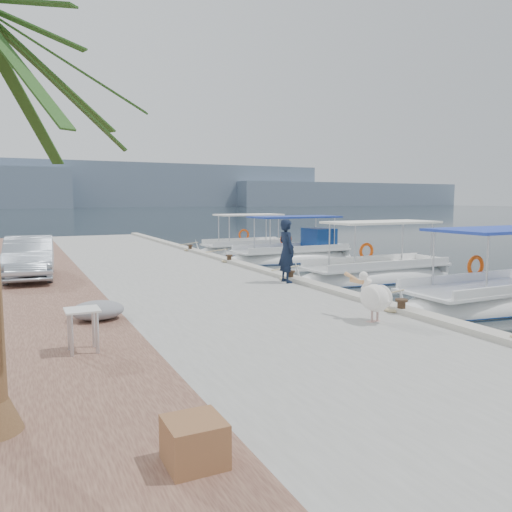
{
  "coord_description": "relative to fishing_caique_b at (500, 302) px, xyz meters",
  "views": [
    {
      "loc": [
        -8.04,
        -11.96,
        3.04
      ],
      "look_at": [
        -1.0,
        2.66,
        1.2
      ],
      "focal_mm": 35.0,
      "sensor_mm": 36.0,
      "label": 1
    }
  ],
  "objects": [
    {
      "name": "wooden_crate",
      "position": [
        -10.99,
        -5.28,
        0.6
      ],
      "size": [
        0.55,
        0.55,
        0.44
      ],
      "primitive_type": "cube",
      "color": "brown",
      "rests_on": "cobblestone_strip"
    },
    {
      "name": "fishing_caique_b",
      "position": [
        0.0,
        0.0,
        0.0
      ],
      "size": [
        7.61,
        2.46,
        2.83
      ],
      "color": "white",
      "rests_on": "ground"
    },
    {
      "name": "pelican",
      "position": [
        -5.77,
        -1.49,
        0.9
      ],
      "size": [
        0.52,
        1.31,
        1.02
      ],
      "color": "tan",
      "rests_on": "concrete_quay"
    },
    {
      "name": "parked_car",
      "position": [
        -12.1,
        7.96,
        1.05
      ],
      "size": [
        1.71,
        4.19,
        1.35
      ],
      "primitive_type": "imported",
      "rotation": [
        0.0,
        0.0,
        -0.07
      ],
      "color": "#AEBAC7",
      "rests_on": "cobblestone_strip"
    },
    {
      "name": "mooring_bollards",
      "position": [
        -4.74,
        3.82,
        0.57
      ],
      "size": [
        0.28,
        20.28,
        0.33
      ],
      "color": "black",
      "rests_on": "concrete_quay"
    },
    {
      "name": "fishing_caique_c",
      "position": [
        -0.22,
        5.21,
        0.0
      ],
      "size": [
        7.17,
        2.14,
        2.83
      ],
      "color": "white",
      "rests_on": "ground"
    },
    {
      "name": "concrete_quay",
      "position": [
        -7.39,
        7.32,
        0.13
      ],
      "size": [
        6.0,
        40.0,
        0.5
      ],
      "primitive_type": "cube",
      "color": "gray",
      "rests_on": "ground"
    },
    {
      "name": "folding_table",
      "position": [
        -11.51,
        -1.06,
        0.9
      ],
      "size": [
        0.55,
        0.55,
        0.73
      ],
      "color": "silver",
      "rests_on": "cobblestone_strip"
    },
    {
      "name": "fishing_caique_e",
      "position": [
        -0.79,
        15.79,
        0.0
      ],
      "size": [
        6.03,
        2.1,
        2.83
      ],
      "color": "white",
      "rests_on": "ground"
    },
    {
      "name": "distant_hills",
      "position": [
        25.22,
        203.81,
        7.49
      ],
      "size": [
        330.0,
        60.0,
        18.0
      ],
      "color": "slate",
      "rests_on": "ground"
    },
    {
      "name": "cobblestone_strip",
      "position": [
        -12.39,
        7.32,
        0.13
      ],
      "size": [
        4.0,
        40.0,
        0.5
      ],
      "primitive_type": "cube",
      "color": "brown",
      "rests_on": "ground"
    },
    {
      "name": "ground",
      "position": [
        -4.39,
        2.32,
        -0.12
      ],
      "size": [
        400.0,
        400.0,
        0.0
      ],
      "primitive_type": "plane",
      "color": "black",
      "rests_on": "ground"
    },
    {
      "name": "quay_curb",
      "position": [
        -4.61,
        7.32,
        0.44
      ],
      "size": [
        0.44,
        40.0,
        0.12
      ],
      "primitive_type": "cube",
      "color": "#A6A293",
      "rests_on": "concrete_quay"
    },
    {
      "name": "fishing_caique_d",
      "position": [
        -0.1,
        11.72,
        0.07
      ],
      "size": [
        7.2,
        2.31,
        2.83
      ],
      "color": "white",
      "rests_on": "ground"
    },
    {
      "name": "tarp_bundle",
      "position": [
        -10.95,
        1.17,
        0.58
      ],
      "size": [
        1.1,
        0.9,
        0.4
      ],
      "primitive_type": "ellipsoid",
      "color": "gray",
      "rests_on": "cobblestone_strip"
    },
    {
      "name": "fisherman",
      "position": [
        -4.99,
        3.64,
        1.35
      ],
      "size": [
        0.49,
        0.73,
        1.95
      ],
      "primitive_type": "imported",
      "rotation": [
        0.0,
        0.0,
        1.54
      ],
      "color": "black",
      "rests_on": "concrete_quay"
    }
  ]
}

